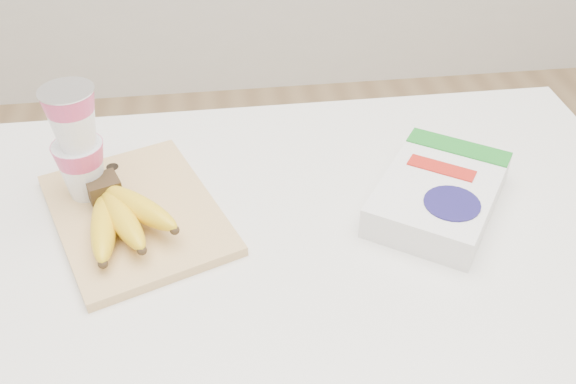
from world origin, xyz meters
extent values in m
cube|color=#E7B37E|center=(-0.24, 0.07, 0.87)|extent=(0.33, 0.38, 0.02)
cube|color=#382816|center=(-0.29, 0.10, 0.90)|extent=(0.06, 0.06, 0.03)
ellipsoid|color=yellow|center=(-0.28, 0.02, 0.89)|extent=(0.05, 0.17, 0.05)
sphere|color=#382816|center=(-0.27, -0.06, 0.89)|extent=(0.01, 0.01, 0.01)
ellipsoid|color=yellow|center=(-0.25, 0.03, 0.90)|extent=(0.10, 0.17, 0.05)
sphere|color=#382816|center=(-0.22, -0.04, 0.90)|extent=(0.01, 0.01, 0.01)
ellipsoid|color=yellow|center=(-0.23, 0.04, 0.91)|extent=(0.14, 0.15, 0.05)
sphere|color=#382816|center=(-0.18, -0.02, 0.91)|extent=(0.01, 0.01, 0.01)
cylinder|color=silver|center=(-0.31, 0.12, 1.06)|extent=(0.08, 0.08, 0.00)
cube|color=white|center=(0.23, 0.04, 0.89)|extent=(0.27, 0.29, 0.05)
cube|color=#1B7A24|center=(0.28, 0.12, 0.91)|extent=(0.16, 0.13, 0.00)
cylinder|color=#1B1552|center=(0.22, -0.02, 0.91)|extent=(0.11, 0.11, 0.00)
cube|color=red|center=(0.24, 0.07, 0.91)|extent=(0.10, 0.08, 0.00)
camera|label=1|loc=(-0.11, -0.70, 1.50)|focal=40.00mm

